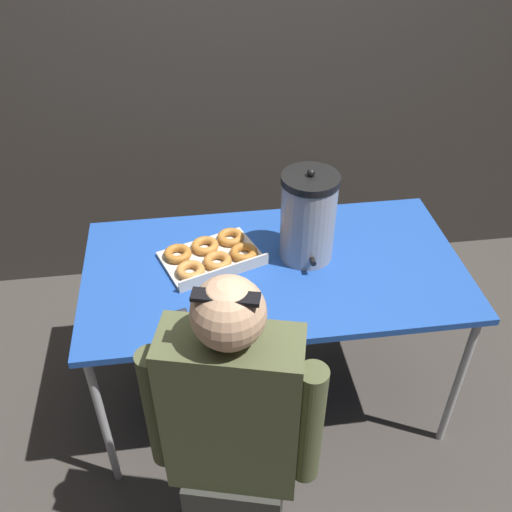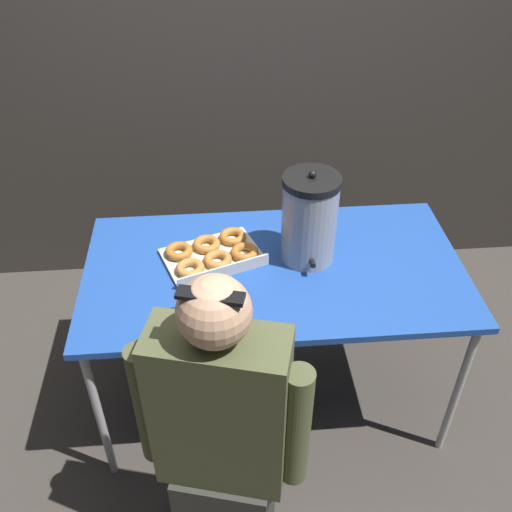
% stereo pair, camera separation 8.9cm
% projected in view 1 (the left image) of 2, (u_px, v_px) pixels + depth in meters
% --- Properties ---
extents(ground_plane, '(12.00, 12.00, 0.00)m').
position_uv_depth(ground_plane, '(271.00, 391.00, 2.70)').
color(ground_plane, '#3D3833').
extents(back_wall, '(6.00, 0.11, 2.88)m').
position_uv_depth(back_wall, '(241.00, 9.00, 2.62)').
color(back_wall, '#38332D').
rests_on(back_wall, ground).
extents(folding_table, '(1.48, 0.79, 0.76)m').
position_uv_depth(folding_table, '(274.00, 275.00, 2.26)').
color(folding_table, '#1E479E').
rests_on(folding_table, ground).
extents(donut_box, '(0.44, 0.37, 0.05)m').
position_uv_depth(donut_box, '(212.00, 256.00, 2.24)').
color(donut_box, beige).
rests_on(donut_box, folding_table).
extents(coffee_urn, '(0.22, 0.25, 0.39)m').
position_uv_depth(coffee_urn, '(308.00, 217.00, 2.17)').
color(coffee_urn, '#939399').
rests_on(coffee_urn, folding_table).
extents(cell_phone, '(0.10, 0.17, 0.01)m').
position_uv_depth(cell_phone, '(183.00, 326.00, 1.97)').
color(cell_phone, black).
rests_on(cell_phone, folding_table).
extents(person_seated, '(0.52, 0.29, 1.28)m').
position_uv_depth(person_seated, '(234.00, 444.00, 1.78)').
color(person_seated, '#33332D').
rests_on(person_seated, ground).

